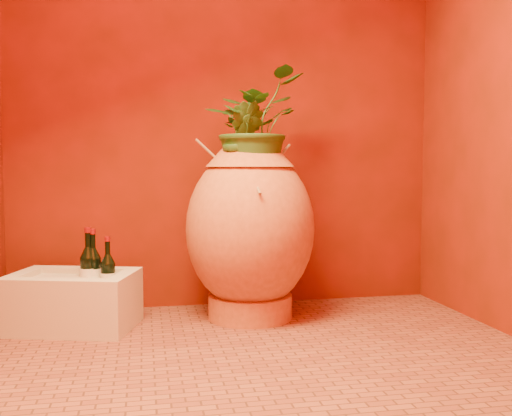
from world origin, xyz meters
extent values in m
plane|color=brown|center=(0.00, 0.00, 0.00)|extent=(2.50, 2.50, 0.00)
cube|color=#521804|center=(0.00, 1.00, 1.25)|extent=(2.50, 0.02, 2.50)
cylinder|color=#C06836|center=(0.07, 0.65, 0.06)|extent=(0.50, 0.50, 0.13)
ellipsoid|color=#C06836|center=(0.07, 0.65, 0.49)|extent=(0.77, 0.77, 0.86)
cone|color=#C06836|center=(0.07, 0.65, 0.89)|extent=(0.53, 0.53, 0.13)
torus|color=#C06836|center=(0.07, 0.65, 0.96)|extent=(0.32, 0.32, 0.05)
cylinder|color=olive|center=(-0.01, 0.60, 0.76)|extent=(0.43, 0.17, 0.41)
cylinder|color=olive|center=(0.05, 0.53, 0.80)|extent=(0.03, 0.44, 0.23)
cylinder|color=olive|center=(0.17, 0.57, 0.82)|extent=(0.27, 0.27, 0.25)
cube|color=beige|center=(-0.85, 0.63, 0.13)|extent=(0.70, 0.57, 0.25)
cube|color=beige|center=(-0.85, 0.79, 0.27)|extent=(0.60, 0.25, 0.03)
cube|color=beige|center=(-0.85, 0.46, 0.27)|extent=(0.60, 0.25, 0.03)
cube|color=beige|center=(-1.11, 0.63, 0.27)|extent=(0.15, 0.27, 0.03)
cube|color=beige|center=(-0.59, 0.63, 0.27)|extent=(0.15, 0.27, 0.03)
cylinder|color=black|center=(-0.68, 0.61, 0.24)|extent=(0.07, 0.07, 0.17)
cone|color=black|center=(-0.68, 0.61, 0.35)|extent=(0.07, 0.07, 0.05)
cylinder|color=black|center=(-0.68, 0.61, 0.41)|extent=(0.03, 0.03, 0.07)
cylinder|color=maroon|center=(-0.68, 0.61, 0.45)|extent=(0.03, 0.03, 0.02)
cylinder|color=silver|center=(-0.68, 0.61, 0.24)|extent=(0.08, 0.08, 0.08)
cylinder|color=black|center=(-0.78, 0.68, 0.26)|extent=(0.08, 0.08, 0.20)
cone|color=black|center=(-0.78, 0.68, 0.38)|extent=(0.08, 0.08, 0.05)
cylinder|color=black|center=(-0.78, 0.68, 0.45)|extent=(0.03, 0.03, 0.08)
cylinder|color=maroon|center=(-0.78, 0.68, 0.50)|extent=(0.03, 0.03, 0.03)
cylinder|color=silver|center=(-0.78, 0.68, 0.26)|extent=(0.09, 0.09, 0.09)
cylinder|color=black|center=(-0.75, 0.68, 0.25)|extent=(0.08, 0.08, 0.19)
cone|color=black|center=(-0.75, 0.68, 0.37)|extent=(0.08, 0.08, 0.05)
cylinder|color=black|center=(-0.75, 0.68, 0.44)|extent=(0.03, 0.03, 0.07)
cylinder|color=maroon|center=(-0.75, 0.68, 0.49)|extent=(0.03, 0.03, 0.03)
cylinder|color=silver|center=(-0.75, 0.68, 0.25)|extent=(0.08, 0.08, 0.09)
cylinder|color=olive|center=(0.22, 0.93, 0.73)|extent=(0.02, 0.14, 0.02)
cylinder|color=olive|center=(0.22, 0.86, 0.69)|extent=(0.02, 0.02, 0.08)
torus|color=olive|center=(0.22, 0.93, 0.79)|extent=(0.07, 0.01, 0.07)
cylinder|color=olive|center=(0.22, 0.93, 0.76)|extent=(0.01, 0.01, 0.05)
imported|color=#254F1C|center=(0.08, 0.65, 1.03)|extent=(0.71, 0.71, 0.60)
imported|color=#254F1C|center=(0.02, 0.57, 0.96)|extent=(0.26, 0.24, 0.39)
camera|label=1|loc=(-0.49, -2.35, 0.81)|focal=40.00mm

